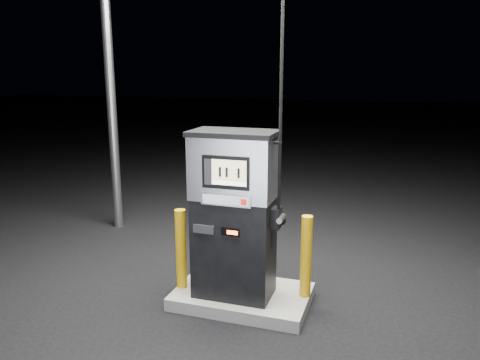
% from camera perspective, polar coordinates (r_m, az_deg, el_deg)
% --- Properties ---
extents(ground, '(80.00, 80.00, 0.00)m').
position_cam_1_polar(ground, '(5.88, 0.28, -14.65)').
color(ground, black).
rests_on(ground, ground).
extents(pump_island, '(1.60, 1.00, 0.15)m').
position_cam_1_polar(pump_island, '(5.84, 0.28, -14.00)').
color(pump_island, slate).
rests_on(pump_island, ground).
extents(fuel_dispenser, '(1.07, 0.59, 4.05)m').
position_cam_1_polar(fuel_dispenser, '(5.36, -0.71, -4.09)').
color(fuel_dispenser, black).
rests_on(fuel_dispenser, pump_island).
extents(bollard_left, '(0.16, 0.16, 0.99)m').
position_cam_1_polar(bollard_left, '(5.76, -7.20, -8.34)').
color(bollard_left, '#DC9D0C').
rests_on(bollard_left, pump_island).
extents(bollard_right, '(0.14, 0.14, 0.98)m').
position_cam_1_polar(bollard_right, '(5.55, 8.06, -9.23)').
color(bollard_right, '#DC9D0C').
rests_on(bollard_right, pump_island).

